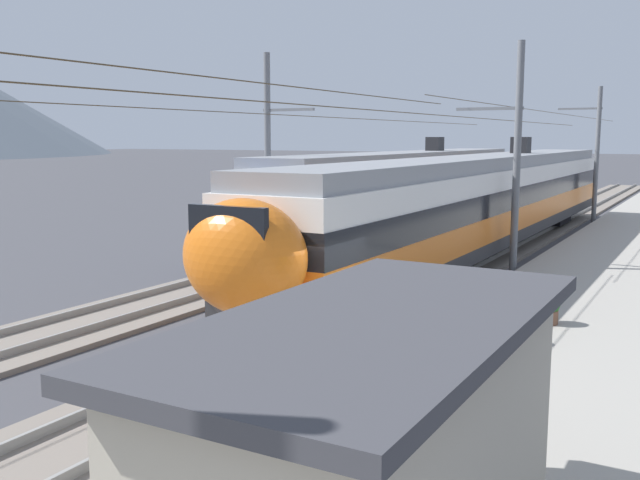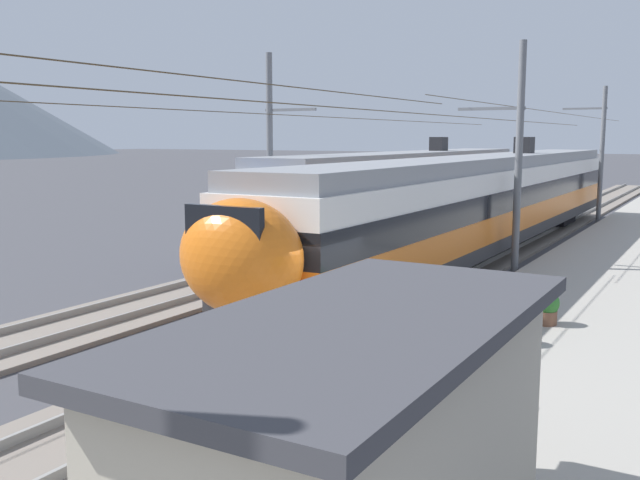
# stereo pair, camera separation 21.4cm
# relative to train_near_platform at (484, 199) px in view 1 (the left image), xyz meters

# --- Properties ---
(ground_plane) EXTENTS (400.00, 400.00, 0.00)m
(ground_plane) POSITION_rel_train_near_platform_xyz_m (-14.44, -1.48, -2.23)
(ground_plane) COLOR #424247
(platform_slab) EXTENTS (120.00, 6.52, 0.30)m
(platform_slab) POSITION_rel_train_near_platform_xyz_m (-14.44, -5.45, -2.08)
(platform_slab) COLOR #A39E93
(platform_slab) RESTS_ON ground
(track_near) EXTENTS (120.00, 3.00, 0.28)m
(track_near) POSITION_rel_train_near_platform_xyz_m (-14.44, -0.00, -2.16)
(track_near) COLOR slate
(track_near) RESTS_ON ground
(track_far) EXTENTS (120.00, 3.00, 0.28)m
(track_far) POSITION_rel_train_near_platform_xyz_m (-14.44, 5.31, -2.16)
(track_far) COLOR slate
(track_far) RESTS_ON ground
(train_near_platform) EXTENTS (32.48, 2.88, 4.27)m
(train_near_platform) POSITION_rel_train_near_platform_xyz_m (0.00, 0.00, 0.00)
(train_near_platform) COLOR #2D2D30
(train_near_platform) RESTS_ON track_near
(train_far_track) EXTENTS (25.56, 3.04, 4.27)m
(train_far_track) POSITION_rel_train_near_platform_xyz_m (4.65, 5.31, -0.01)
(train_far_track) COLOR #2D2D30
(train_far_track) RESTS_ON track_far
(catenary_mast_mid) EXTENTS (39.61, 2.23, 7.59)m
(catenary_mast_mid) POSITION_rel_train_near_platform_xyz_m (-2.97, -1.80, 1.71)
(catenary_mast_mid) COLOR slate
(catenary_mast_mid) RESTS_ON ground
(catenary_mast_east) EXTENTS (39.61, 2.23, 7.16)m
(catenary_mast_east) POSITION_rel_train_near_platform_xyz_m (13.52, -1.79, 1.58)
(catenary_mast_east) COLOR slate
(catenary_mast_east) RESTS_ON ground
(catenary_mast_far_side) EXTENTS (39.61, 2.16, 7.63)m
(catenary_mast_far_side) POSITION_rel_train_near_platform_xyz_m (-3.89, 7.04, 1.73)
(catenary_mast_far_side) COLOR slate
(catenary_mast_far_side) RESTS_ON ground
(platform_sign) EXTENTS (0.70, 0.08, 2.26)m
(platform_sign) POSITION_rel_train_near_platform_xyz_m (-16.43, -3.44, -0.28)
(platform_sign) COLOR #59595B
(platform_sign) RESTS_ON platform_slab
(passenger_walking) EXTENTS (0.53, 0.22, 1.69)m
(passenger_walking) POSITION_rel_train_near_platform_xyz_m (-19.27, -4.21, -0.99)
(passenger_walking) COLOR #383842
(passenger_walking) RESTS_ON platform_slab
(handbag_beside_passenger) EXTENTS (0.32, 0.18, 0.42)m
(handbag_beside_passenger) POSITION_rel_train_near_platform_xyz_m (-18.14, -4.31, -1.78)
(handbag_beside_passenger) COLOR #472D1E
(handbag_beside_passenger) RESTS_ON platform_slab
(potted_plant_platform_edge) EXTENTS (0.61, 0.61, 0.78)m
(potted_plant_platform_edge) POSITION_rel_train_near_platform_xyz_m (-11.96, -4.18, -1.49)
(potted_plant_platform_edge) COLOR brown
(potted_plant_platform_edge) RESTS_ON platform_slab
(potted_plant_by_shelter) EXTENTS (0.60, 0.60, 0.80)m
(potted_plant_by_shelter) POSITION_rel_train_near_platform_xyz_m (-9.97, -4.52, -1.51)
(potted_plant_by_shelter) COLOR brown
(potted_plant_by_shelter) RESTS_ON platform_slab
(platform_shelter) EXTENTS (5.35, 2.52, 2.65)m
(platform_shelter) POSITION_rel_train_near_platform_xyz_m (-20.62, -5.19, -0.59)
(platform_shelter) COLOR #B7AD99
(platform_shelter) RESTS_ON platform_slab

